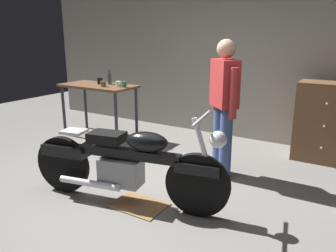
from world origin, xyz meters
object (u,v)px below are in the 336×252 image
mug_green_speckled (124,84)px  mug_black_matte (100,81)px  motorcycle (126,163)px  mug_white_ceramic (118,84)px  bottle (110,79)px  person_standing (224,103)px  wooden_dresser (327,123)px  mug_brown_stoneware (103,84)px

mug_green_speckled → mug_black_matte: size_ratio=0.89×
motorcycle → mug_white_ceramic: motorcycle is taller
motorcycle → bottle: size_ratio=8.96×
person_standing → wooden_dresser: 1.63m
mug_black_matte → bottle: bottle is taller
mug_white_ceramic → mug_black_matte: 0.45m
mug_green_speckled → mug_brown_stoneware: mug_green_speckled is taller
person_standing → bottle: bearing=28.5°
bottle → motorcycle: bearing=-45.3°
wooden_dresser → mug_green_speckled: 3.03m
person_standing → mug_brown_stoneware: person_standing is taller
mug_white_ceramic → bottle: bearing=158.3°
wooden_dresser → bottle: (-3.32, -0.64, 0.45)m
person_standing → bottle: 2.37m
mug_green_speckled → mug_black_matte: 0.58m
bottle → mug_black_matte: bearing=-158.5°
motorcycle → wooden_dresser: (1.57, 2.41, 0.10)m
mug_green_speckled → mug_brown_stoneware: (-0.33, -0.13, -0.00)m
mug_white_ceramic → wooden_dresser: bearing=13.8°
mug_green_speckled → mug_black_matte: (-0.57, 0.06, 0.00)m
mug_black_matte → bottle: 0.18m
bottle → person_standing: bearing=-14.0°
mug_brown_stoneware → mug_black_matte: size_ratio=0.94×
mug_brown_stoneware → mug_black_matte: (-0.24, 0.19, 0.01)m
mug_white_ceramic → bottle: (-0.28, 0.11, 0.05)m
person_standing → mug_black_matte: bearing=30.8°
mug_brown_stoneware → mug_black_matte: bearing=142.1°
mug_white_ceramic → mug_black_matte: mug_black_matte is taller
wooden_dresser → person_standing: bearing=-130.2°
person_standing → mug_white_ceramic: (-2.02, 0.46, 0.02)m
mug_black_matte → mug_brown_stoneware: bearing=-37.9°
mug_green_speckled → mug_white_ceramic: size_ratio=0.92×
mug_white_ceramic → bottle: 0.31m
person_standing → bottle: person_standing is taller
wooden_dresser → bottle: 3.41m
person_standing → mug_white_ceramic: person_standing is taller
mug_brown_stoneware → bottle: bottle is taller
wooden_dresser → mug_brown_stoneware: (-3.24, -0.89, 0.40)m
mug_green_speckled → mug_black_matte: bearing=173.7°
person_standing → mug_green_speckled: (-1.89, 0.45, 0.02)m
mug_black_matte → bottle: size_ratio=0.50×
mug_green_speckled → mug_white_ceramic: bearing=174.0°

